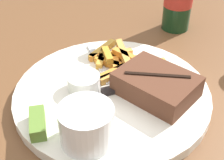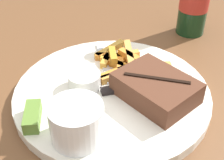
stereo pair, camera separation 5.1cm
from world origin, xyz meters
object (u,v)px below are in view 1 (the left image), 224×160
(dipping_sauce_cup, at_px, (84,82))
(fork_utensil, at_px, (98,61))
(steak_portion, at_px, (156,85))
(dinner_plate, at_px, (112,94))
(knife_utensil, at_px, (138,84))
(coleslaw_cup, at_px, (86,123))
(pickle_spear, at_px, (39,124))

(dipping_sauce_cup, distance_m, fork_utensil, 0.08)
(steak_portion, xyz_separation_m, dipping_sauce_cup, (-0.09, -0.08, -0.00))
(dinner_plate, distance_m, steak_portion, 0.08)
(dipping_sauce_cup, height_order, fork_utensil, dipping_sauce_cup)
(knife_utensil, bearing_deg, steak_portion, -59.19)
(coleslaw_cup, height_order, pickle_spear, coleslaw_cup)
(dinner_plate, bearing_deg, dipping_sauce_cup, -132.71)
(fork_utensil, relative_size, knife_utensil, 0.79)
(dinner_plate, distance_m, dipping_sauce_cup, 0.05)
(fork_utensil, bearing_deg, dinner_plate, -0.00)
(pickle_spear, bearing_deg, dipping_sauce_cup, 108.59)
(dinner_plate, xyz_separation_m, coleslaw_cup, (0.06, -0.10, 0.04))
(dipping_sauce_cup, xyz_separation_m, knife_utensil, (0.05, 0.08, -0.01))
(fork_utensil, height_order, knife_utensil, knife_utensil)
(dipping_sauce_cup, xyz_separation_m, fork_utensil, (-0.05, 0.07, -0.01))
(dinner_plate, bearing_deg, steak_portion, 41.89)
(dipping_sauce_cup, bearing_deg, dinner_plate, 47.29)
(dinner_plate, height_order, coleslaw_cup, coleslaw_cup)
(pickle_spear, height_order, knife_utensil, pickle_spear)
(knife_utensil, bearing_deg, dipping_sauce_cup, 164.15)
(dinner_plate, relative_size, dipping_sauce_cup, 6.01)
(knife_utensil, bearing_deg, coleslaw_cup, -144.11)
(dinner_plate, relative_size, fork_utensil, 2.56)
(dipping_sauce_cup, height_order, knife_utensil, dipping_sauce_cup)
(dipping_sauce_cup, bearing_deg, knife_utensil, 55.54)
(dinner_plate, height_order, knife_utensil, knife_utensil)
(pickle_spear, distance_m, fork_utensil, 0.19)
(coleslaw_cup, distance_m, pickle_spear, 0.08)
(steak_portion, relative_size, fork_utensil, 1.05)
(steak_portion, xyz_separation_m, fork_utensil, (-0.13, -0.02, -0.02))
(dinner_plate, xyz_separation_m, steak_portion, (0.05, 0.05, 0.03))
(dinner_plate, distance_m, fork_utensil, 0.09)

